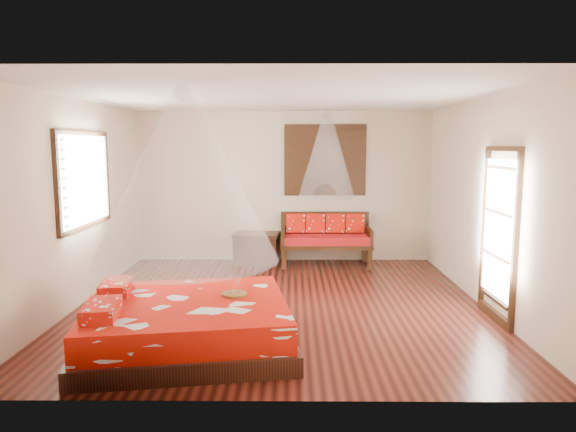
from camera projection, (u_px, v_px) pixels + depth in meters
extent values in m
cube|color=black|center=(281.00, 304.00, 7.11)|extent=(5.50, 5.50, 0.02)
cube|color=silver|center=(280.00, 96.00, 6.72)|extent=(5.50, 5.50, 0.02)
cube|color=beige|center=(77.00, 203.00, 6.93)|extent=(0.02, 5.50, 2.80)
cube|color=beige|center=(485.00, 203.00, 6.90)|extent=(0.02, 5.50, 2.80)
cube|color=beige|center=(284.00, 187.00, 9.65)|extent=(5.50, 0.02, 2.80)
cube|color=beige|center=(273.00, 240.00, 4.18)|extent=(5.50, 0.02, 2.80)
cube|color=black|center=(189.00, 337.00, 5.59)|extent=(2.46, 2.29, 0.20)
cube|color=#AF1105|center=(189.00, 314.00, 5.56)|extent=(2.34, 2.17, 0.30)
cube|color=#AF1105|center=(101.00, 310.00, 5.00)|extent=(0.40, 0.61, 0.15)
cube|color=#AF1105|center=(116.00, 287.00, 5.81)|extent=(0.40, 0.61, 0.15)
cube|color=black|center=(284.00, 257.00, 9.05)|extent=(0.08, 0.08, 0.42)
cube|color=black|center=(370.00, 257.00, 9.04)|extent=(0.08, 0.08, 0.42)
cube|color=black|center=(284.00, 250.00, 9.66)|extent=(0.08, 0.08, 0.42)
cube|color=black|center=(365.00, 250.00, 9.65)|extent=(0.08, 0.08, 0.42)
cube|color=black|center=(326.00, 245.00, 9.33)|extent=(1.64, 0.73, 0.08)
cube|color=maroon|center=(326.00, 239.00, 9.31)|extent=(1.58, 0.67, 0.14)
cube|color=black|center=(325.00, 226.00, 9.61)|extent=(1.64, 0.06, 0.55)
cube|color=black|center=(283.00, 236.00, 9.31)|extent=(0.06, 0.73, 0.30)
cube|color=black|center=(369.00, 236.00, 9.30)|extent=(0.06, 0.73, 0.30)
cube|color=#AF1105|center=(296.00, 224.00, 9.48)|extent=(0.35, 0.19, 0.36)
cube|color=#AF1105|center=(315.00, 224.00, 9.48)|extent=(0.35, 0.19, 0.36)
cube|color=#AF1105|center=(335.00, 224.00, 9.48)|extent=(0.35, 0.19, 0.36)
cube|color=#AF1105|center=(355.00, 224.00, 9.48)|extent=(0.35, 0.19, 0.36)
cube|color=black|center=(257.00, 249.00, 9.50)|extent=(0.84, 0.63, 0.52)
cube|color=black|center=(257.00, 234.00, 9.46)|extent=(0.88, 0.68, 0.05)
cube|color=black|center=(325.00, 160.00, 9.54)|extent=(1.52, 0.06, 1.32)
cube|color=black|center=(325.00, 160.00, 9.53)|extent=(1.35, 0.04, 1.10)
cube|color=black|center=(84.00, 180.00, 7.09)|extent=(0.08, 1.74, 1.34)
cube|color=white|center=(87.00, 180.00, 7.09)|extent=(0.04, 1.54, 1.10)
cube|color=black|center=(499.00, 236.00, 6.35)|extent=(0.08, 1.02, 2.16)
cube|color=white|center=(498.00, 229.00, 6.34)|extent=(0.03, 0.82, 1.70)
cylinder|color=brown|center=(234.00, 294.00, 5.75)|extent=(0.29, 0.29, 0.03)
cone|color=white|center=(185.00, 176.00, 5.35)|extent=(1.96, 1.96, 1.80)
cone|color=white|center=(327.00, 155.00, 9.06)|extent=(1.01, 1.01, 1.50)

